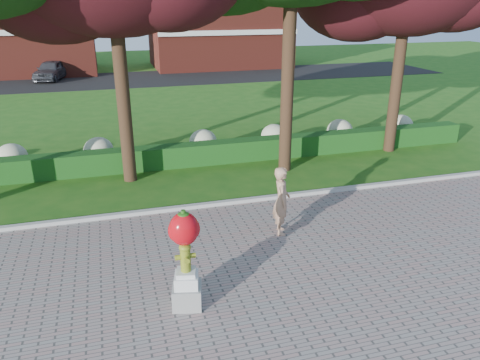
# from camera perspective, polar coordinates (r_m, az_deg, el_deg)

# --- Properties ---
(ground) EXTENTS (100.00, 100.00, 0.00)m
(ground) POSITION_cam_1_polar(r_m,az_deg,el_deg) (11.49, -1.04, -9.42)
(ground) COLOR #225916
(ground) RESTS_ON ground
(curb) EXTENTS (40.00, 0.18, 0.15)m
(curb) POSITION_cam_1_polar(r_m,az_deg,el_deg) (14.05, -4.24, -3.13)
(curb) COLOR #ADADA5
(curb) RESTS_ON ground
(lawn_hedge) EXTENTS (24.00, 0.70, 0.80)m
(lawn_hedge) POSITION_cam_1_polar(r_m,az_deg,el_deg) (17.61, -7.02, 3.02)
(lawn_hedge) COLOR #184915
(lawn_hedge) RESTS_ON ground
(hydrangea_row) EXTENTS (20.10, 1.10, 0.99)m
(hydrangea_row) POSITION_cam_1_polar(r_m,az_deg,el_deg) (18.60, -5.81, 4.55)
(hydrangea_row) COLOR #B9BA8E
(hydrangea_row) RESTS_ON ground
(street) EXTENTS (50.00, 8.00, 0.02)m
(street) POSITION_cam_1_polar(r_m,az_deg,el_deg) (38.09, -12.36, 11.94)
(street) COLOR black
(street) RESTS_ON ground
(building_left) EXTENTS (14.00, 8.00, 7.00)m
(building_left) POSITION_cam_1_polar(r_m,az_deg,el_deg) (44.25, -26.92, 16.02)
(building_left) COLOR maroon
(building_left) RESTS_ON ground
(building_right) EXTENTS (12.00, 8.00, 6.40)m
(building_right) POSITION_cam_1_polar(r_m,az_deg,el_deg) (44.89, -2.63, 17.83)
(building_right) COLOR maroon
(building_right) RESTS_ON ground
(hydrant_sculpture) EXTENTS (0.69, 0.69, 2.12)m
(hydrant_sculpture) POSITION_cam_1_polar(r_m,az_deg,el_deg) (9.29, -6.68, -9.28)
(hydrant_sculpture) COLOR gray
(hydrant_sculpture) RESTS_ON walkway
(woman) EXTENTS (0.58, 0.75, 1.84)m
(woman) POSITION_cam_1_polar(r_m,az_deg,el_deg) (12.21, 5.08, -2.51)
(woman) COLOR tan
(woman) RESTS_ON walkway
(parked_car) EXTENTS (2.78, 4.65, 1.48)m
(parked_car) POSITION_cam_1_polar(r_m,az_deg,el_deg) (39.46, -22.02, 12.33)
(parked_car) COLOR #3F4247
(parked_car) RESTS_ON street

